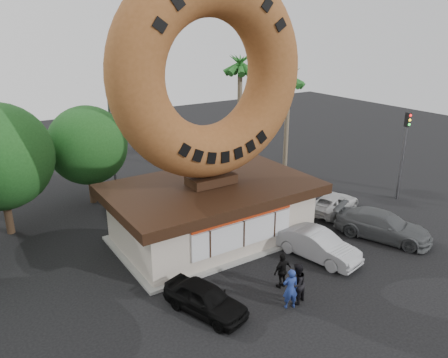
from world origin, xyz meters
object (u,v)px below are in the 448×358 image
traffic_signal (404,145)px  car_grey (383,225)px  donut_shop (212,210)px  giant_donut (210,74)px  car_white (333,203)px  car_black (205,298)px  person_right (282,271)px  street_lamp (113,131)px  person_center (297,284)px  car_silver (318,245)px  person_left (290,289)px

traffic_signal → car_grey: size_ratio=1.14×
donut_shop → car_grey: donut_shop is taller
giant_donut → car_white: giant_donut is taller
donut_shop → car_black: (-3.80, -5.61, -1.10)m
donut_shop → person_right: (0.13, -5.96, -0.90)m
street_lamp → giant_donut: bearing=-79.5°
person_center → car_silver: bearing=-164.5°
car_silver → traffic_signal: bearing=3.3°
person_right → donut_shop: bearing=-93.6°
person_center → car_black: 4.01m
traffic_signal → person_left: 15.82m
giant_donut → car_grey: 12.85m
car_black → car_grey: car_grey is taller
giant_donut → car_silver: giant_donut is taller
giant_donut → person_left: size_ratio=5.80×
car_white → person_right: bearing=104.8°
person_left → car_silver: bearing=-128.2°
person_center → car_grey: (8.28, 1.94, -0.19)m
car_silver → car_white: car_silver is taller
traffic_signal → car_grey: traffic_signal is taller
car_white → car_black: bearing=94.9°
giant_donut → person_right: (0.13, -5.97, -8.33)m
traffic_signal → person_left: bearing=-159.9°
street_lamp → person_left: bearing=-85.9°
car_black → car_silver: (7.22, 0.71, 0.08)m
person_left → person_center: 0.47m
street_lamp → car_white: bearing=-47.0°
traffic_signal → person_right: size_ratio=3.50×
person_right → car_grey: person_right is taller
traffic_signal → person_center: bearing=-159.7°
donut_shop → giant_donut: giant_donut is taller
person_center → giant_donut: bearing=-108.7°
street_lamp → person_right: (1.98, -15.97, -3.62)m
donut_shop → car_black: size_ratio=2.88×
street_lamp → person_center: 17.67m
person_left → person_right: size_ratio=1.07×
person_left → car_white: 11.06m
traffic_signal → person_left: traffic_signal is taller
traffic_signal → car_white: 6.41m
person_center → car_black: person_center is taller
traffic_signal → car_grey: bearing=-150.8°
car_black → person_left: bearing=-46.8°
donut_shop → car_silver: (3.42, -4.90, -1.02)m
person_center → person_right: bearing=-119.7°
traffic_signal → car_white: (-5.45, 0.85, -3.28)m
person_right → car_grey: size_ratio=0.33×
person_right → car_silver: size_ratio=0.38×
person_right → car_white: (8.43, 4.82, -0.28)m
donut_shop → street_lamp: bearing=100.5°
car_silver → car_white: (5.14, 3.76, -0.16)m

